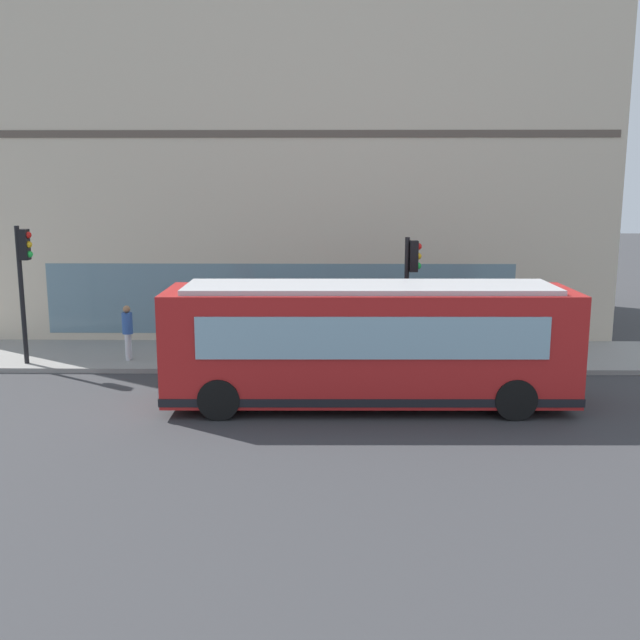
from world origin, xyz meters
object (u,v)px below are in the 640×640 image
object	(u,v)px
pedestrian_walking_along_curb	(212,329)
city_bus_nearside	(368,345)
traffic_light_near_corner	(411,277)
newspaper_vending_box	(467,338)
pedestrian_near_hydrant	(357,328)
fire_hydrant	(444,336)
traffic_light_down_block	(24,268)
pedestrian_by_light_pole	(128,329)

from	to	relation	value
pedestrian_walking_along_curb	city_bus_nearside	bearing A→B (deg)	-128.32
traffic_light_near_corner	newspaper_vending_box	world-z (taller)	traffic_light_near_corner
traffic_light_near_corner	pedestrian_near_hydrant	xyz separation A→B (m)	(0.64, 1.53, -1.67)
pedestrian_near_hydrant	fire_hydrant	bearing A→B (deg)	-57.85
newspaper_vending_box	pedestrian_near_hydrant	bearing A→B (deg)	108.09
traffic_light_near_corner	fire_hydrant	world-z (taller)	traffic_light_near_corner
traffic_light_down_block	newspaper_vending_box	bearing A→B (deg)	-82.74
fire_hydrant	pedestrian_by_light_pole	xyz separation A→B (m)	(-1.91, 9.95, 0.61)
newspaper_vending_box	pedestrian_walking_along_curb	bearing A→B (deg)	102.26
traffic_light_near_corner	traffic_light_down_block	distance (m)	11.38
fire_hydrant	pedestrian_by_light_pole	world-z (taller)	pedestrian_by_light_pole
newspaper_vending_box	fire_hydrant	bearing A→B (deg)	43.31
pedestrian_walking_along_curb	pedestrian_by_light_pole	xyz separation A→B (m)	(0.49, 2.66, -0.09)
fire_hydrant	newspaper_vending_box	size ratio (longest dim) A/B	0.82
city_bus_nearside	traffic_light_down_block	xyz separation A→B (m)	(3.55, 9.97, 1.47)
fire_hydrant	pedestrian_walking_along_curb	world-z (taller)	pedestrian_walking_along_curb
fire_hydrant	pedestrian_by_light_pole	size ratio (longest dim) A/B	0.44
pedestrian_near_hydrant	pedestrian_walking_along_curb	distance (m)	4.39
traffic_light_down_block	fire_hydrant	size ratio (longest dim) A/B	5.57
traffic_light_down_block	fire_hydrant	world-z (taller)	traffic_light_down_block
newspaper_vending_box	traffic_light_near_corner	bearing A→B (deg)	131.46
traffic_light_down_block	newspaper_vending_box	world-z (taller)	traffic_light_down_block
pedestrian_near_hydrant	pedestrian_by_light_pole	distance (m)	7.01
pedestrian_near_hydrant	pedestrian_walking_along_curb	bearing A→B (deg)	97.26
traffic_light_near_corner	fire_hydrant	xyz separation A→B (m)	(2.49, -1.41, -2.30)
city_bus_nearside	pedestrian_walking_along_curb	world-z (taller)	city_bus_nearside
pedestrian_walking_along_curb	pedestrian_near_hydrant	bearing A→B (deg)	-82.74
pedestrian_near_hydrant	pedestrian_by_light_pole	xyz separation A→B (m)	(-0.06, 7.01, -0.01)
traffic_light_near_corner	pedestrian_walking_along_curb	xyz separation A→B (m)	(0.09, 5.88, -1.60)
newspaper_vending_box	traffic_light_down_block	bearing A→B (deg)	97.26
city_bus_nearside	pedestrian_near_hydrant	distance (m)	4.11
city_bus_nearside	traffic_light_near_corner	distance (m)	3.93
city_bus_nearside	pedestrian_walking_along_curb	xyz separation A→B (m)	(3.53, 4.47, -0.34)
pedestrian_walking_along_curb	pedestrian_by_light_pole	world-z (taller)	pedestrian_walking_along_curb
traffic_light_down_block	pedestrian_by_light_pole	xyz separation A→B (m)	(0.48, -2.84, -1.90)
traffic_light_down_block	pedestrian_by_light_pole	world-z (taller)	traffic_light_down_block
city_bus_nearside	pedestrian_walking_along_curb	size ratio (longest dim) A/B	5.52
city_bus_nearside	pedestrian_near_hydrant	xyz separation A→B (m)	(4.09, 0.12, -0.42)
traffic_light_near_corner	pedestrian_walking_along_curb	size ratio (longest dim) A/B	2.09
pedestrian_by_light_pole	pedestrian_walking_along_curb	bearing A→B (deg)	-100.45
traffic_light_near_corner	pedestrian_walking_along_curb	bearing A→B (deg)	89.15
pedestrian_near_hydrant	pedestrian_by_light_pole	world-z (taller)	pedestrian_near_hydrant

